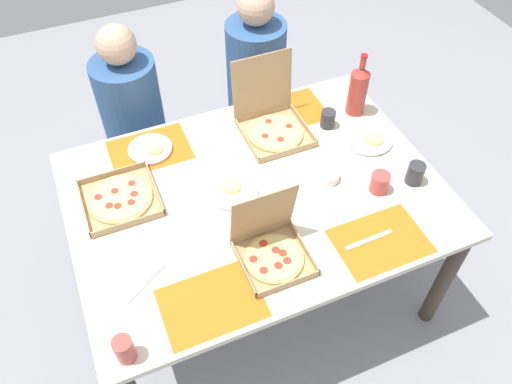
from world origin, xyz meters
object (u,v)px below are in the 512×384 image
at_px(plate_near_left, 151,149).
at_px(pizza_box_center, 272,249).
at_px(diner_left_seat, 137,131).
at_px(pizza_box_corner_right, 120,199).
at_px(diner_right_seat, 256,96).
at_px(cup_clear_left, 415,173).
at_px(cup_spare, 328,119).
at_px(cup_red, 380,183).
at_px(plate_far_left, 368,139).
at_px(cup_dark, 125,349).
at_px(soda_bottle, 358,89).
at_px(plate_near_right, 234,192).
at_px(pizza_box_corner_left, 272,122).
at_px(condiment_bowl, 328,176).

bearing_deg(plate_near_left, pizza_box_center, -69.50).
bearing_deg(pizza_box_center, diner_left_seat, 103.62).
height_order(pizza_box_corner_right, diner_right_seat, diner_right_seat).
xyz_separation_m(pizza_box_center, cup_clear_left, (0.72, 0.11, 0.00)).
height_order(pizza_box_center, cup_spare, pizza_box_center).
bearing_deg(pizza_box_corner_right, diner_left_seat, 73.81).
relative_size(diner_left_seat, diner_right_seat, 0.97).
bearing_deg(cup_spare, cup_red, -89.13).
xyz_separation_m(plate_near_left, diner_right_seat, (0.70, 0.42, -0.21)).
xyz_separation_m(plate_far_left, cup_dark, (-1.28, -0.59, 0.04)).
xyz_separation_m(pizza_box_corner_right, cup_red, (1.03, -0.36, 0.03)).
bearing_deg(soda_bottle, cup_spare, -165.88).
relative_size(plate_near_left, cup_spare, 2.35).
bearing_deg(plate_near_right, cup_clear_left, -17.69).
bearing_deg(plate_far_left, diner_left_seat, 142.22).
bearing_deg(cup_clear_left, cup_red, 174.32).
distance_m(plate_far_left, cup_clear_left, 0.30).
xyz_separation_m(pizza_box_corner_left, plate_far_left, (0.38, -0.24, -0.04)).
bearing_deg(condiment_bowl, plate_near_right, 168.72).
bearing_deg(plate_near_left, cup_dark, -109.54).
bearing_deg(condiment_bowl, soda_bottle, 46.33).
bearing_deg(plate_near_right, plate_far_left, 5.12).
distance_m(plate_near_right, cup_clear_left, 0.78).
distance_m(pizza_box_corner_right, cup_red, 1.09).
bearing_deg(cup_spare, plate_near_right, -158.15).
distance_m(plate_far_left, cup_dark, 1.41).
distance_m(pizza_box_corner_right, condiment_bowl, 0.89).
bearing_deg(condiment_bowl, diner_right_seat, 87.79).
relative_size(plate_near_left, cup_clear_left, 2.04).
xyz_separation_m(soda_bottle, cup_red, (-0.17, -0.49, -0.09)).
bearing_deg(plate_near_right, cup_spare, 21.85).
height_order(pizza_box_corner_left, diner_left_seat, diner_left_seat).
distance_m(plate_far_left, diner_left_seat, 1.23).
height_order(soda_bottle, condiment_bowl, soda_bottle).
height_order(soda_bottle, cup_red, soda_bottle).
height_order(plate_near_left, cup_red, cup_red).
distance_m(plate_near_right, soda_bottle, 0.80).
height_order(plate_near_right, soda_bottle, soda_bottle).
relative_size(plate_near_right, diner_right_seat, 0.17).
bearing_deg(pizza_box_corner_left, plate_far_left, -31.80).
relative_size(cup_dark, diner_right_seat, 0.09).
xyz_separation_m(cup_dark, cup_clear_left, (1.32, 0.29, -0.00)).
bearing_deg(cup_red, pizza_box_center, -166.74).
bearing_deg(diner_left_seat, cup_red, -50.79).
height_order(pizza_box_center, cup_red, pizza_box_center).
bearing_deg(plate_far_left, diner_right_seat, 109.09).
height_order(pizza_box_center, diner_right_seat, diner_right_seat).
distance_m(plate_near_left, cup_spare, 0.84).
bearing_deg(plate_far_left, pizza_box_corner_left, 148.20).
relative_size(soda_bottle, cup_dark, 3.00).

